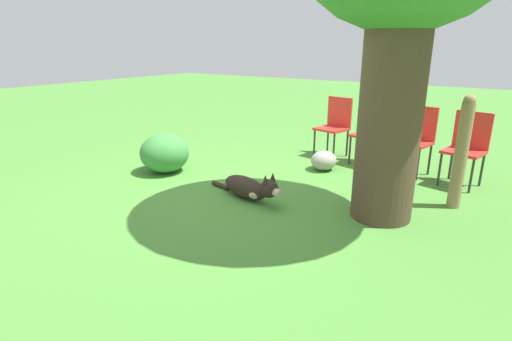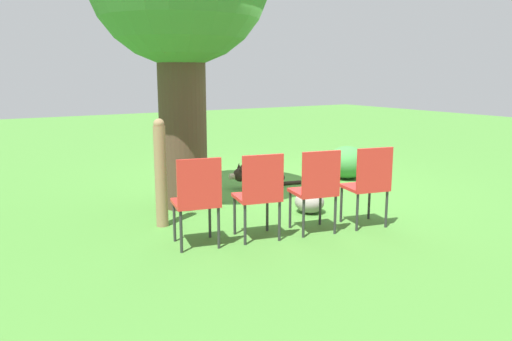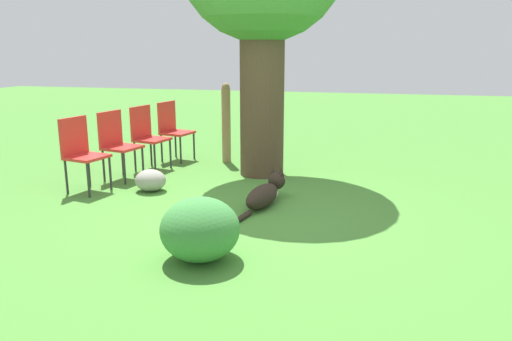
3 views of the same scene
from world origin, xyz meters
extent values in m
plane|color=#478433|center=(0.00, 0.00, 0.00)|extent=(30.00, 30.00, 0.00)
cylinder|color=#4C3828|center=(-0.23, 1.57, 1.17)|extent=(0.61, 0.61, 2.34)
ellipsoid|color=#2D231C|center=(0.12, 0.08, 0.13)|extent=(0.38, 0.71, 0.26)
ellipsoid|color=#C6B293|center=(0.16, 0.26, 0.12)|extent=(0.25, 0.28, 0.15)
sphere|color=#2D231C|center=(0.21, 0.46, 0.22)|extent=(0.25, 0.25, 0.21)
cylinder|color=#C6B293|center=(0.24, 0.58, 0.20)|extent=(0.11, 0.11, 0.09)
cone|color=#2D231C|center=(0.15, 0.48, 0.34)|extent=(0.07, 0.07, 0.09)
cone|color=#2D231C|center=(0.26, 0.45, 0.34)|extent=(0.07, 0.07, 0.09)
cylinder|color=#2D231C|center=(0.02, -0.37, 0.03)|extent=(0.13, 0.31, 0.06)
cylinder|color=#937551|center=(-0.94, 2.17, 0.58)|extent=(0.14, 0.14, 1.16)
sphere|color=#937551|center=(-0.94, 2.17, 1.18)|extent=(0.12, 0.12, 0.12)
cube|color=red|center=(-2.13, 0.17, 0.45)|extent=(0.50, 0.52, 0.04)
cube|color=red|center=(-2.32, 0.21, 0.70)|extent=(0.13, 0.44, 0.47)
cylinder|color=#2D2D2D|center=(-1.92, 0.32, 0.21)|extent=(0.03, 0.03, 0.43)
cylinder|color=#2D2D2D|center=(-2.00, -0.05, 0.21)|extent=(0.03, 0.03, 0.43)
cylinder|color=#2D2D2D|center=(-2.27, 0.40, 0.21)|extent=(0.03, 0.03, 0.43)
cylinder|color=#2D2D2D|center=(-2.35, 0.03, 0.21)|extent=(0.03, 0.03, 0.43)
cube|color=red|center=(-2.00, 0.82, 0.45)|extent=(0.50, 0.52, 0.04)
cube|color=red|center=(-2.19, 0.86, 0.70)|extent=(0.13, 0.44, 0.47)
cylinder|color=#2D2D2D|center=(-1.78, 0.97, 0.21)|extent=(0.03, 0.03, 0.43)
cylinder|color=#2D2D2D|center=(-1.87, 0.60, 0.21)|extent=(0.03, 0.03, 0.43)
cylinder|color=#2D2D2D|center=(-2.14, 1.05, 0.21)|extent=(0.03, 0.03, 0.43)
cylinder|color=#2D2D2D|center=(-2.22, 0.67, 0.21)|extent=(0.03, 0.03, 0.43)
cube|color=red|center=(-1.87, 1.47, 0.45)|extent=(0.50, 0.52, 0.04)
cube|color=red|center=(-2.06, 1.51, 0.70)|extent=(0.13, 0.44, 0.47)
cylinder|color=#2D2D2D|center=(-1.65, 1.62, 0.21)|extent=(0.03, 0.03, 0.43)
cylinder|color=#2D2D2D|center=(-1.73, 1.25, 0.21)|extent=(0.03, 0.03, 0.43)
cylinder|color=#2D2D2D|center=(-2.00, 1.69, 0.21)|extent=(0.03, 0.03, 0.43)
cylinder|color=#2D2D2D|center=(-2.09, 1.32, 0.21)|extent=(0.03, 0.03, 0.43)
cube|color=red|center=(-1.74, 2.12, 0.45)|extent=(0.50, 0.52, 0.04)
cube|color=red|center=(-1.93, 2.16, 0.70)|extent=(0.13, 0.44, 0.47)
cylinder|color=#2D2D2D|center=(-1.52, 2.27, 0.21)|extent=(0.03, 0.03, 0.43)
cylinder|color=#2D2D2D|center=(-1.60, 1.89, 0.21)|extent=(0.03, 0.03, 0.43)
cylinder|color=#2D2D2D|center=(-1.87, 2.34, 0.21)|extent=(0.03, 0.03, 0.43)
cylinder|color=#2D2D2D|center=(-1.95, 1.97, 0.21)|extent=(0.03, 0.03, 0.43)
ellipsoid|color=gray|center=(-1.40, 0.39, 0.14)|extent=(0.39, 0.36, 0.28)
ellipsoid|color=#3D843D|center=(-0.07, -1.44, 0.27)|extent=(0.68, 0.68, 0.54)
camera|label=1|loc=(3.72, 2.63, 1.74)|focal=28.00mm
camera|label=2|loc=(-6.21, 4.19, 1.74)|focal=35.00mm
camera|label=3|loc=(1.33, -5.20, 1.77)|focal=35.00mm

